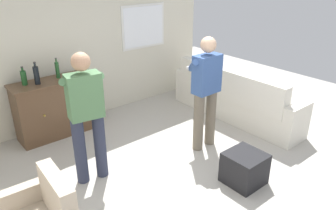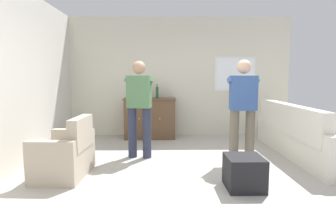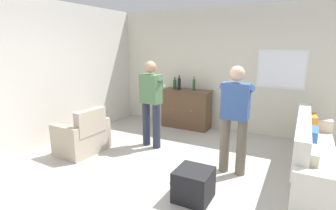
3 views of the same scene
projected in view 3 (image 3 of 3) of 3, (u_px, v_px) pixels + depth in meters
ground at (169, 173)px, 4.11m from camera, size 10.40×10.40×0.00m
wall_back_with_window at (223, 70)px, 6.08m from camera, size 5.20×0.15×2.80m
wall_side_left at (45, 75)px, 5.00m from camera, size 0.12×5.20×2.80m
couch at (312, 156)px, 3.90m from camera, size 0.57×2.56×0.93m
armchair at (83, 137)px, 4.88m from camera, size 0.69×0.91×0.85m
sideboard_cabinet at (186, 109)px, 6.32m from camera, size 1.18×0.49×0.92m
bottle_wine_green at (194, 85)px, 6.14m from camera, size 0.06×0.06×0.32m
bottle_liquor_amber at (179, 84)px, 6.24m from camera, size 0.08×0.08×0.34m
bottle_spirits_clear at (175, 84)px, 6.39m from camera, size 0.08×0.08×0.28m
ottoman at (194, 184)px, 3.40m from camera, size 0.46×0.46×0.41m
person_standing_left at (151, 100)px, 5.02m from camera, size 0.55×0.50×1.68m
person_standing_right at (235, 115)px, 3.96m from camera, size 0.56×0.48×1.68m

